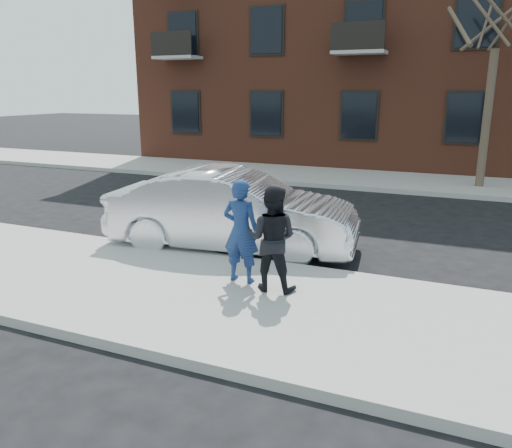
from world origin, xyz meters
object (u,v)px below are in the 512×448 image
at_px(street_tree, 500,7).
at_px(man_peacoat, 272,239).
at_px(man_hoodie, 241,231).
at_px(silver_sedan, 233,211).

xyz_separation_m(street_tree, man_peacoat, (-3.05, -10.66, -4.56)).
distance_m(man_hoodie, man_peacoat, 0.59).
relative_size(street_tree, man_peacoat, 4.18).
relative_size(street_tree, man_hoodie, 4.07).
bearing_deg(man_peacoat, silver_sedan, -55.53).
bearing_deg(silver_sedan, man_hoodie, -158.38).
height_order(street_tree, silver_sedan, street_tree).
relative_size(silver_sedan, man_peacoat, 3.04).
bearing_deg(street_tree, man_hoodie, -109.01).
xyz_separation_m(man_hoodie, man_peacoat, (0.57, -0.13, -0.02)).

